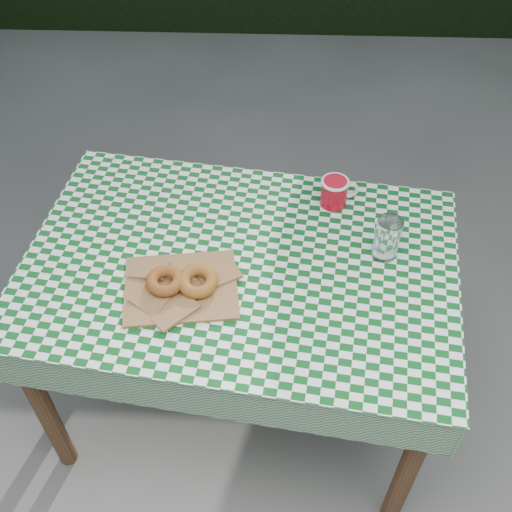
{
  "coord_description": "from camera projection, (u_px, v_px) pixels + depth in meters",
  "views": [
    {
      "loc": [
        0.19,
        -1.18,
        2.08
      ],
      "look_at": [
        0.15,
        0.01,
        0.79
      ],
      "focal_mm": 43.0,
      "sensor_mm": 36.0,
      "label": 1
    }
  ],
  "objects": [
    {
      "name": "drinking_glass",
      "position": [
        387.0,
        238.0,
        1.76
      ],
      "size": [
        0.09,
        0.09,
        0.13
      ],
      "primitive_type": "cylinder",
      "rotation": [
        0.0,
        0.0,
        -0.18
      ],
      "color": "white",
      "rests_on": "tablecloth"
    },
    {
      "name": "tablecloth",
      "position": [
        239.0,
        263.0,
        1.79
      ],
      "size": [
        1.37,
        1.01,
        0.01
      ],
      "primitive_type": "cube",
      "rotation": [
        0.0,
        0.0,
        -0.14
      ],
      "color": "#0B4B19",
      "rests_on": "table"
    },
    {
      "name": "coffee_mug",
      "position": [
        334.0,
        192.0,
        1.92
      ],
      "size": [
        0.2,
        0.2,
        0.09
      ],
      "primitive_type": null,
      "rotation": [
        0.0,
        0.0,
        0.21
      ],
      "color": "#B00B1B",
      "rests_on": "tablecloth"
    },
    {
      "name": "table",
      "position": [
        242.0,
        338.0,
        2.06
      ],
      "size": [
        1.34,
        0.99,
        0.75
      ],
      "primitive_type": "cube",
      "rotation": [
        0.0,
        0.0,
        -0.14
      ],
      "color": "#512D1B",
      "rests_on": "ground"
    },
    {
      "name": "bagel_back",
      "position": [
        198.0,
        281.0,
        1.69
      ],
      "size": [
        0.13,
        0.13,
        0.04
      ],
      "primitive_type": "torus",
      "rotation": [
        0.0,
        0.0,
        -0.18
      ],
      "color": "#96611F",
      "rests_on": "paper_bag"
    },
    {
      "name": "paper_bag",
      "position": [
        181.0,
        287.0,
        1.71
      ],
      "size": [
        0.34,
        0.29,
        0.02
      ],
      "primitive_type": "cube",
      "rotation": [
        0.0,
        0.0,
        0.13
      ],
      "color": "#996942",
      "rests_on": "tablecloth"
    },
    {
      "name": "ground",
      "position": [
        217.0,
        398.0,
        2.33
      ],
      "size": [
        60.0,
        60.0,
        0.0
      ],
      "primitive_type": "plane",
      "color": "#504F4B",
      "rests_on": "ground"
    },
    {
      "name": "bagel_front",
      "position": [
        165.0,
        281.0,
        1.69
      ],
      "size": [
        0.12,
        0.12,
        0.03
      ],
      "primitive_type": "torus",
      "rotation": [
        0.0,
        0.0,
        -0.18
      ],
      "color": "brown",
      "rests_on": "paper_bag"
    }
  ]
}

